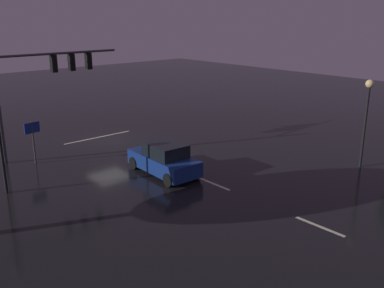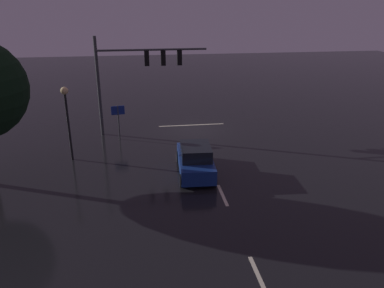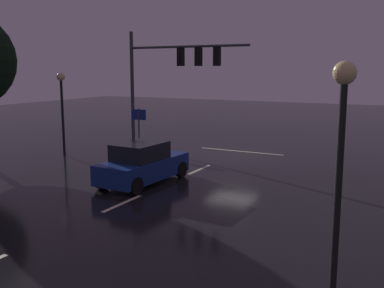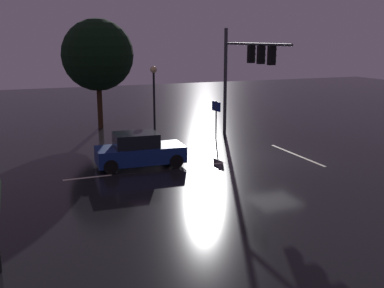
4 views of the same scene
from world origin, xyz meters
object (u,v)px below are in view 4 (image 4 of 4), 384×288
route_sign (216,111)px  street_lamp_right_kerb (154,86)px  car_approaching (139,151)px  traffic_signal_assembly (246,64)px  tree_right_near (98,55)px

route_sign → street_lamp_right_kerb: bearing=49.8°
street_lamp_right_kerb → route_sign: 4.44m
car_approaching → route_sign: bearing=-54.5°
traffic_signal_assembly → street_lamp_right_kerb: 6.26m
tree_right_near → car_approaching: bearing=179.9°
street_lamp_right_kerb → tree_right_near: 4.97m
traffic_signal_assembly → tree_right_near: size_ratio=1.00×
car_approaching → street_lamp_right_kerb: size_ratio=0.99×
car_approaching → route_sign: 7.61m
route_sign → car_approaching: bearing=125.5°
traffic_signal_assembly → tree_right_near: tree_right_near is taller
route_sign → traffic_signal_assembly: bearing=-140.3°
street_lamp_right_kerb → route_sign: street_lamp_right_kerb is taller
route_sign → tree_right_near: size_ratio=0.32×
car_approaching → tree_right_near: size_ratio=0.59×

